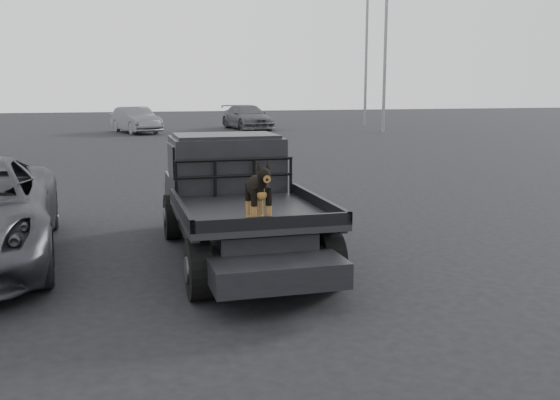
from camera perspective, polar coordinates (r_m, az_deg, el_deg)
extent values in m
plane|color=black|center=(8.28, -1.10, -7.62)|extent=(120.00, 120.00, 0.00)
imported|color=#55565B|center=(36.18, -13.05, 7.14)|extent=(2.78, 4.67, 1.45)
imported|color=#49494F|center=(38.53, -3.01, 7.57)|extent=(2.70, 5.27, 1.46)
cylinder|color=slate|center=(36.19, 9.66, 15.37)|extent=(0.18, 0.18, 11.68)
cylinder|color=slate|center=(42.21, 7.96, 15.55)|extent=(0.18, 0.18, 12.98)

